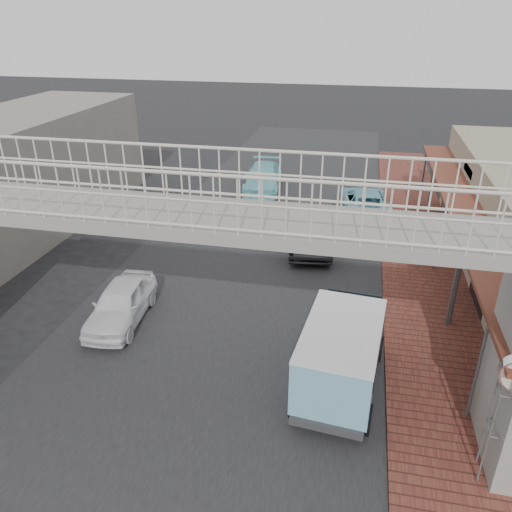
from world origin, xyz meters
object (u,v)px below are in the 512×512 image
at_px(angkot_curb, 365,202).
at_px(motorcycle_near, 397,231).
at_px(white_hatchback, 121,303).
at_px(angkot_far, 263,178).
at_px(angkot_van, 342,348).
at_px(arrow_sign, 496,247).
at_px(dark_sedan, 310,227).
at_px(motorcycle_far, 427,235).

distance_m(angkot_curb, motorcycle_near, 3.46).
distance_m(white_hatchback, angkot_far, 14.05).
xyz_separation_m(angkot_van, arrow_sign, (4.06, 3.61, 1.56)).
relative_size(white_hatchback, dark_sedan, 0.75).
bearing_deg(dark_sedan, angkot_van, -85.89).
relative_size(dark_sedan, angkot_curb, 1.01).
xyz_separation_m(dark_sedan, angkot_curb, (2.20, 4.05, -0.13)).
bearing_deg(angkot_far, motorcycle_near, -46.40).
distance_m(angkot_van, motorcycle_near, 9.94).
height_order(angkot_curb, arrow_sign, arrow_sign).
xyz_separation_m(dark_sedan, motorcycle_near, (3.61, 0.90, -0.23)).
xyz_separation_m(angkot_curb, motorcycle_far, (2.60, -3.37, -0.08)).
relative_size(dark_sedan, angkot_far, 1.03).
bearing_deg(motorcycle_far, dark_sedan, 98.36).
distance_m(angkot_far, arrow_sign, 15.42).
xyz_separation_m(white_hatchback, motorcycle_far, (10.01, 7.72, -0.04)).
xyz_separation_m(angkot_far, motorcycle_near, (7.02, -6.00, -0.11)).
distance_m(white_hatchback, angkot_van, 7.27).
xyz_separation_m(white_hatchback, angkot_van, (7.00, -1.81, 0.66)).
bearing_deg(angkot_van, motorcycle_near, 85.15).
xyz_separation_m(angkot_far, angkot_van, (5.20, -15.75, 0.60)).
bearing_deg(dark_sedan, angkot_far, 108.98).
relative_size(angkot_van, motorcycle_far, 2.67).
height_order(dark_sedan, angkot_curb, dark_sedan).
xyz_separation_m(angkot_curb, angkot_far, (-5.61, 2.85, 0.01)).
bearing_deg(motorcycle_far, angkot_far, 53.11).
bearing_deg(angkot_curb, white_hatchback, 48.76).
bearing_deg(white_hatchback, motorcycle_near, 37.24).
bearing_deg(angkot_curb, arrow_sign, 103.96).
distance_m(white_hatchback, dark_sedan, 8.76).
bearing_deg(motorcycle_far, angkot_curb, 37.90).
relative_size(white_hatchback, angkot_curb, 0.76).
bearing_deg(arrow_sign, white_hatchback, -166.46).
height_order(white_hatchback, angkot_curb, angkot_curb).
height_order(dark_sedan, motorcycle_far, dark_sedan).
distance_m(dark_sedan, angkot_far, 7.70).
bearing_deg(motorcycle_near, white_hatchback, 122.76).
bearing_deg(motorcycle_far, white_hatchback, 127.88).
xyz_separation_m(dark_sedan, arrow_sign, (5.85, -5.24, 2.05)).
bearing_deg(white_hatchback, arrow_sign, 4.50).
distance_m(angkot_far, motorcycle_far, 10.30).
bearing_deg(motorcycle_near, angkot_curb, 14.89).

